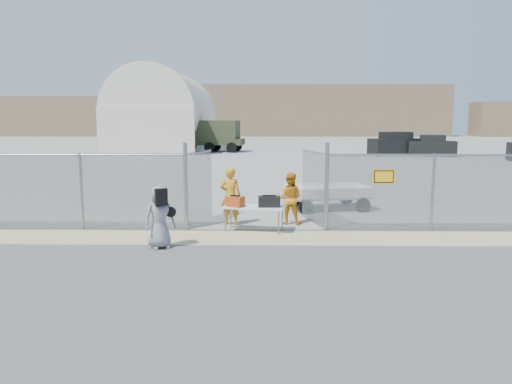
{
  "coord_description": "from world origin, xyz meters",
  "views": [
    {
      "loc": [
        0.25,
        -12.02,
        3.18
      ],
      "look_at": [
        0.0,
        2.0,
        1.1
      ],
      "focal_mm": 35.0,
      "sensor_mm": 36.0,
      "label": 1
    }
  ],
  "objects_px": {
    "security_worker_left": "(231,196)",
    "utility_trailer": "(327,197)",
    "folding_table": "(254,219)",
    "visitor": "(160,217)",
    "security_worker_right": "(290,198)"
  },
  "relations": [
    {
      "from": "security_worker_left",
      "to": "security_worker_right",
      "type": "xyz_separation_m",
      "value": [
        1.77,
        0.16,
        -0.09
      ]
    },
    {
      "from": "security_worker_left",
      "to": "utility_trailer",
      "type": "relative_size",
      "value": 0.47
    },
    {
      "from": "security_worker_left",
      "to": "utility_trailer",
      "type": "distance_m",
      "value": 4.2
    },
    {
      "from": "folding_table",
      "to": "security_worker_right",
      "type": "height_order",
      "value": "security_worker_right"
    },
    {
      "from": "visitor",
      "to": "utility_trailer",
      "type": "xyz_separation_m",
      "value": [
        4.78,
        5.39,
        -0.33
      ]
    },
    {
      "from": "folding_table",
      "to": "security_worker_left",
      "type": "bearing_deg",
      "value": 140.79
    },
    {
      "from": "folding_table",
      "to": "security_worker_left",
      "type": "distance_m",
      "value": 1.26
    },
    {
      "from": "folding_table",
      "to": "utility_trailer",
      "type": "distance_m",
      "value": 4.35
    },
    {
      "from": "security_worker_left",
      "to": "security_worker_right",
      "type": "bearing_deg",
      "value": -161.98
    },
    {
      "from": "utility_trailer",
      "to": "security_worker_left",
      "type": "bearing_deg",
      "value": -152.0
    },
    {
      "from": "folding_table",
      "to": "visitor",
      "type": "relative_size",
      "value": 1.1
    },
    {
      "from": "folding_table",
      "to": "visitor",
      "type": "height_order",
      "value": "visitor"
    },
    {
      "from": "folding_table",
      "to": "utility_trailer",
      "type": "relative_size",
      "value": 0.46
    },
    {
      "from": "folding_table",
      "to": "security_worker_left",
      "type": "relative_size",
      "value": 0.98
    },
    {
      "from": "folding_table",
      "to": "visitor",
      "type": "distance_m",
      "value": 2.96
    }
  ]
}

